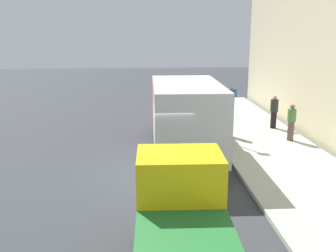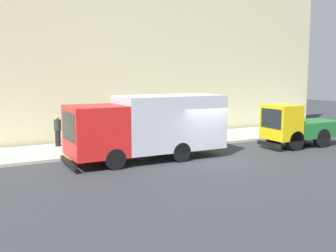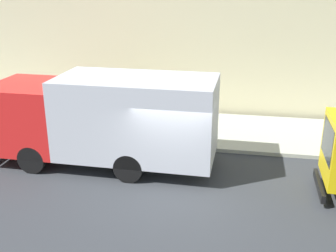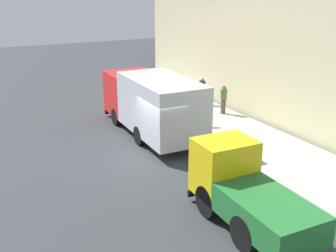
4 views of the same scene
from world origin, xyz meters
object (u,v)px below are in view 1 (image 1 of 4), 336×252
(small_flatbed_truck, at_px, (183,232))
(traffic_cone_orange, at_px, (216,121))
(pedestrian_walking, at_px, (228,117))
(street_sign_post, at_px, (231,111))
(large_utility_truck, at_px, (184,113))
(pedestrian_standing, at_px, (274,111))
(pedestrian_third, at_px, (291,122))

(small_flatbed_truck, bearing_deg, traffic_cone_orange, 77.48)
(pedestrian_walking, bearing_deg, small_flatbed_truck, -43.88)
(traffic_cone_orange, distance_m, street_sign_post, 3.01)
(large_utility_truck, xyz_separation_m, pedestrian_walking, (2.35, 1.85, -0.64))
(pedestrian_standing, relative_size, street_sign_post, 0.68)
(street_sign_post, bearing_deg, pedestrian_third, 4.99)
(large_utility_truck, distance_m, pedestrian_walking, 3.06)
(large_utility_truck, height_order, traffic_cone_orange, large_utility_truck)
(pedestrian_standing, relative_size, traffic_cone_orange, 2.37)
(large_utility_truck, distance_m, traffic_cone_orange, 4.19)
(pedestrian_third, xyz_separation_m, traffic_cone_orange, (-2.97, 2.54, -0.53))
(pedestrian_walking, distance_m, pedestrian_third, 2.87)
(street_sign_post, bearing_deg, small_flatbed_truck, -108.19)
(pedestrian_walking, distance_m, traffic_cone_orange, 1.69)
(pedestrian_walking, relative_size, pedestrian_third, 1.03)
(large_utility_truck, distance_m, pedestrian_standing, 6.01)
(pedestrian_standing, xyz_separation_m, pedestrian_third, (0.02, -2.32, -0.00))
(pedestrian_walking, height_order, pedestrian_standing, pedestrian_walking)
(street_sign_post, bearing_deg, traffic_cone_orange, 91.71)
(pedestrian_walking, height_order, street_sign_post, street_sign_post)
(pedestrian_walking, bearing_deg, pedestrian_standing, 90.07)
(pedestrian_third, bearing_deg, large_utility_truck, -1.17)
(large_utility_truck, bearing_deg, pedestrian_standing, 33.42)
(small_flatbed_truck, bearing_deg, pedestrian_standing, 65.02)
(pedestrian_standing, xyz_separation_m, traffic_cone_orange, (-2.95, 0.21, -0.53))
(small_flatbed_truck, distance_m, traffic_cone_orange, 12.70)
(street_sign_post, bearing_deg, large_utility_truck, -163.64)
(small_flatbed_truck, height_order, pedestrian_standing, small_flatbed_truck)
(large_utility_truck, xyz_separation_m, street_sign_post, (2.17, 0.64, -0.08))
(pedestrian_standing, xyz_separation_m, street_sign_post, (-2.87, -2.58, 0.59))
(pedestrian_third, xyz_separation_m, street_sign_post, (-2.89, -0.25, 0.60))
(small_flatbed_truck, xyz_separation_m, traffic_cone_orange, (3.05, 12.31, -0.66))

